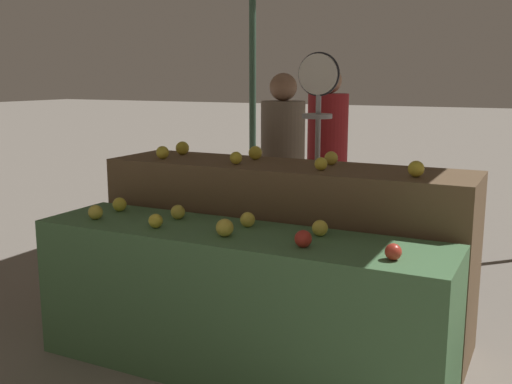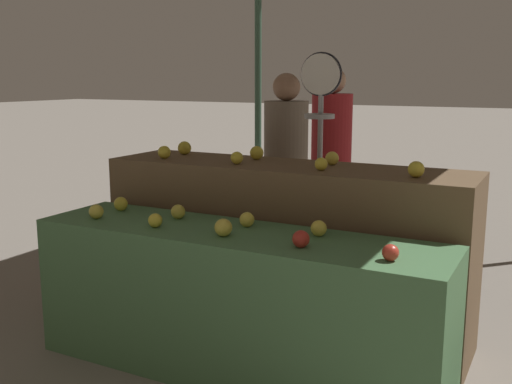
# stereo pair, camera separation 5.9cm
# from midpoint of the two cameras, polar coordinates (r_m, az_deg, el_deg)

# --- Properties ---
(ground_plane) EXTENTS (60.00, 60.00, 0.00)m
(ground_plane) POSITION_cam_midpoint_polar(r_m,az_deg,el_deg) (3.28, -1.44, -16.72)
(ground_plane) COLOR gray
(display_counter_front) EXTENTS (2.17, 0.55, 0.76)m
(display_counter_front) POSITION_cam_midpoint_polar(r_m,az_deg,el_deg) (3.13, -1.47, -10.55)
(display_counter_front) COLOR #4C7A4C
(display_counter_front) RESTS_ON ground_plane
(display_counter_back) EXTENTS (2.17, 0.55, 1.02)m
(display_counter_back) POSITION_cam_midpoint_polar(r_m,az_deg,el_deg) (3.59, 3.19, -5.48)
(display_counter_back) COLOR brown
(display_counter_back) RESTS_ON ground_plane
(apple_front_0) EXTENTS (0.08, 0.08, 0.08)m
(apple_front_0) POSITION_cam_midpoint_polar(r_m,az_deg,el_deg) (3.38, -14.49, -1.82)
(apple_front_0) COLOR gold
(apple_front_0) RESTS_ON display_counter_front
(apple_front_1) EXTENTS (0.07, 0.07, 0.07)m
(apple_front_1) POSITION_cam_midpoint_polar(r_m,az_deg,el_deg) (3.13, -9.04, -2.69)
(apple_front_1) COLOR gold
(apple_front_1) RESTS_ON display_counter_front
(apple_front_2) EXTENTS (0.09, 0.09, 0.09)m
(apple_front_2) POSITION_cam_midpoint_polar(r_m,az_deg,el_deg) (2.92, -2.55, -3.40)
(apple_front_2) COLOR gold
(apple_front_2) RESTS_ON display_counter_front
(apple_front_3) EXTENTS (0.08, 0.08, 0.08)m
(apple_front_3) POSITION_cam_midpoint_polar(r_m,az_deg,el_deg) (2.74, 4.92, -4.48)
(apple_front_3) COLOR #B72D23
(apple_front_3) RESTS_ON display_counter_front
(apple_front_4) EXTENTS (0.07, 0.07, 0.07)m
(apple_front_4) POSITION_cam_midpoint_polar(r_m,az_deg,el_deg) (2.60, 13.32, -5.64)
(apple_front_4) COLOR red
(apple_front_4) RESTS_ON display_counter_front
(apple_front_5) EXTENTS (0.08, 0.08, 0.08)m
(apple_front_5) POSITION_cam_midpoint_polar(r_m,az_deg,el_deg) (3.56, -12.29, -1.11)
(apple_front_5) COLOR gold
(apple_front_5) RESTS_ON display_counter_front
(apple_front_6) EXTENTS (0.08, 0.08, 0.08)m
(apple_front_6) POSITION_cam_midpoint_polar(r_m,az_deg,el_deg) (3.30, -6.93, -1.88)
(apple_front_6) COLOR gold
(apple_front_6) RESTS_ON display_counter_front
(apple_front_7) EXTENTS (0.08, 0.08, 0.08)m
(apple_front_7) POSITION_cam_midpoint_polar(r_m,az_deg,el_deg) (3.10, -0.32, -2.64)
(apple_front_7) COLOR yellow
(apple_front_7) RESTS_ON display_counter_front
(apple_front_8) EXTENTS (0.08, 0.08, 0.08)m
(apple_front_8) POSITION_cam_midpoint_polar(r_m,az_deg,el_deg) (2.94, 6.56, -3.45)
(apple_front_8) COLOR yellow
(apple_front_8) RESTS_ON display_counter_front
(apple_back_0) EXTENTS (0.08, 0.08, 0.08)m
(apple_back_0) POSITION_cam_midpoint_polar(r_m,az_deg,el_deg) (3.77, -8.29, 3.77)
(apple_back_0) COLOR gold
(apple_back_0) RESTS_ON display_counter_back
(apple_back_1) EXTENTS (0.07, 0.07, 0.07)m
(apple_back_1) POSITION_cam_midpoint_polar(r_m,az_deg,el_deg) (3.50, -1.35, 3.27)
(apple_back_1) COLOR gold
(apple_back_1) RESTS_ON display_counter_back
(apple_back_2) EXTENTS (0.07, 0.07, 0.07)m
(apple_back_2) POSITION_cam_midpoint_polar(r_m,az_deg,el_deg) (3.28, 6.74, 2.66)
(apple_back_2) COLOR gold
(apple_back_2) RESTS_ON display_counter_back
(apple_back_3) EXTENTS (0.08, 0.08, 0.08)m
(apple_back_3) POSITION_cam_midpoint_polar(r_m,az_deg,el_deg) (3.14, 15.53, 2.10)
(apple_back_3) COLOR gold
(apple_back_3) RESTS_ON display_counter_back
(apple_back_4) EXTENTS (0.09, 0.09, 0.09)m
(apple_back_4) POSITION_cam_midpoint_polar(r_m,az_deg,el_deg) (3.95, -6.40, 4.19)
(apple_back_4) COLOR gold
(apple_back_4) RESTS_ON display_counter_back
(apple_back_5) EXTENTS (0.08, 0.08, 0.08)m
(apple_back_5) POSITION_cam_midpoint_polar(r_m,az_deg,el_deg) (3.69, 0.53, 3.75)
(apple_back_5) COLOR gold
(apple_back_5) RESTS_ON display_counter_back
(apple_back_6) EXTENTS (0.08, 0.08, 0.08)m
(apple_back_6) POSITION_cam_midpoint_polar(r_m,az_deg,el_deg) (3.49, 7.74, 3.20)
(apple_back_6) COLOR yellow
(apple_back_6) RESTS_ON display_counter_back
(produce_scale) EXTENTS (0.29, 0.20, 1.69)m
(produce_scale) POSITION_cam_midpoint_polar(r_m,az_deg,el_deg) (4.03, 6.53, 6.65)
(produce_scale) COLOR #99999E
(produce_scale) RESTS_ON ground_plane
(person_vendor_at_scale) EXTENTS (0.34, 0.34, 1.55)m
(person_vendor_at_scale) POSITION_cam_midpoint_polar(r_m,az_deg,el_deg) (4.52, 3.23, 2.90)
(person_vendor_at_scale) COLOR #2D2D38
(person_vendor_at_scale) RESTS_ON ground_plane
(person_customer_left) EXTENTS (0.44, 0.44, 1.60)m
(person_customer_left) POSITION_cam_midpoint_polar(r_m,az_deg,el_deg) (4.96, 7.51, 3.90)
(person_customer_left) COLOR #2D2D38
(person_customer_left) RESTS_ON ground_plane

